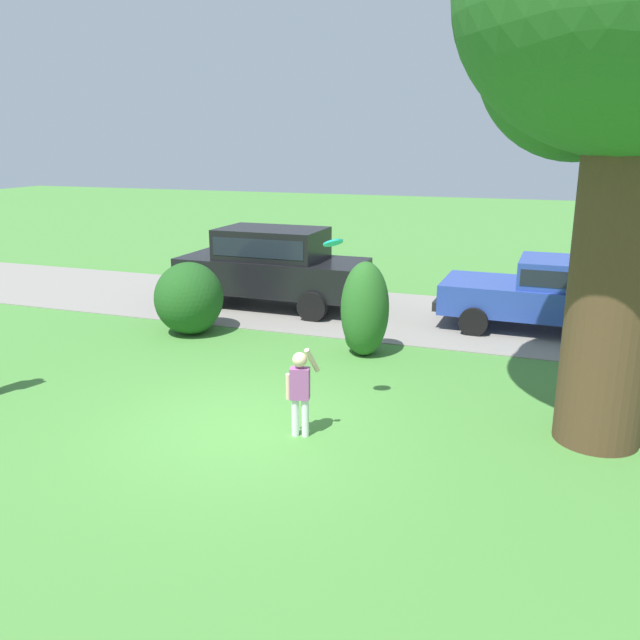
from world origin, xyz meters
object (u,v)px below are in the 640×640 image
object	(u,v)px
parked_suv	(272,263)
frisbee	(333,243)
parked_sedan	(549,292)
child_thrower	(300,387)

from	to	relation	value
parked_suv	frisbee	world-z (taller)	frisbee
parked_sedan	parked_suv	size ratio (longest dim) A/B	0.94
frisbee	child_thrower	bearing A→B (deg)	-104.39
parked_suv	parked_sedan	bearing A→B (deg)	0.41
child_thrower	parked_sedan	bearing A→B (deg)	64.95
parked_suv	child_thrower	distance (m)	7.32
parked_sedan	parked_suv	distance (m)	6.35
parked_sedan	frisbee	world-z (taller)	frisbee
child_thrower	frisbee	size ratio (longest dim) A/B	4.31
parked_suv	frisbee	distance (m)	6.89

